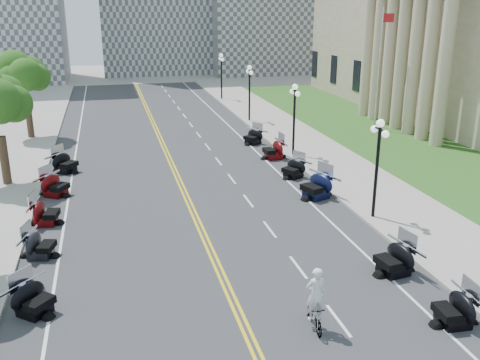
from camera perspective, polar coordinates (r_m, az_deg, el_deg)
ground at (r=21.52m, az=-1.93°, el=-10.26°), size 160.00×160.00×0.00m
road at (r=30.55m, az=-5.89°, el=-1.47°), size 16.00×90.00×0.01m
centerline_yellow_a at (r=30.53m, az=-6.11°, el=-1.47°), size 0.12×90.00×0.00m
centerline_yellow_b at (r=30.56m, az=-5.67°, el=-1.43°), size 0.12×90.00×0.00m
edge_line_north at (r=32.00m, az=5.52°, el=-0.51°), size 0.12×90.00×0.00m
edge_line_south at (r=30.40m, az=-17.91°, el=-2.38°), size 0.12×90.00×0.00m
lane_dash_5 at (r=19.13m, az=10.46°, el=-14.52°), size 0.12×2.00×0.00m
lane_dash_6 at (r=22.32m, az=6.24°, el=-9.22°), size 0.12×2.00×0.00m
lane_dash_7 at (r=25.73m, az=3.19°, el=-5.26°), size 0.12×2.00×0.00m
lane_dash_8 at (r=29.29m, az=0.89°, el=-2.23°), size 0.12×2.00×0.00m
lane_dash_9 at (r=32.96m, az=-0.89°, el=0.14°), size 0.12×2.00×0.00m
lane_dash_10 at (r=36.69m, az=-2.32°, el=2.03°), size 0.12×2.00×0.00m
lane_dash_11 at (r=40.48m, az=-3.48°, el=3.56°), size 0.12×2.00×0.00m
lane_dash_12 at (r=44.30m, az=-4.44°, el=4.84°), size 0.12×2.00×0.00m
lane_dash_13 at (r=48.15m, az=-5.26°, el=5.91°), size 0.12×2.00×0.00m
lane_dash_14 at (r=52.02m, az=-5.95°, el=6.81°), size 0.12×2.00×0.00m
lane_dash_15 at (r=55.91m, az=-6.56°, el=7.60°), size 0.12×2.00×0.00m
lane_dash_16 at (r=59.82m, az=-7.08°, el=8.28°), size 0.12×2.00×0.00m
lane_dash_17 at (r=63.74m, az=-7.54°, el=8.87°), size 0.12×2.00×0.00m
lane_dash_18 at (r=67.66m, az=-7.95°, el=9.40°), size 0.12×2.00×0.00m
lane_dash_19 at (r=71.60m, az=-8.32°, el=9.86°), size 0.12×2.00×0.00m
sidewalk_north at (r=33.52m, az=12.15°, el=0.14°), size 5.00×90.00×0.15m
lawn at (r=43.53m, az=15.92°, el=3.99°), size 9.00×60.00×0.10m
street_lamp_2 at (r=26.86m, az=14.37°, el=1.09°), size 0.50×1.20×4.90m
street_lamp_3 at (r=37.49m, az=5.79°, el=6.38°), size 0.50×1.20×4.90m
street_lamp_4 at (r=48.76m, az=1.01°, el=9.23°), size 0.50×1.20×4.90m
street_lamp_5 at (r=60.31m, az=-1.99°, el=10.97°), size 0.50×1.20×4.90m
flagpole at (r=46.34m, az=14.55°, el=11.18°), size 1.10×0.20×10.00m
tree_4 at (r=45.26m, az=-22.02°, el=9.97°), size 4.80×4.80×9.20m
motorcycle_n_4 at (r=19.67m, az=21.92°, el=-12.52°), size 1.93×1.93×1.29m
motorcycle_n_5 at (r=22.28m, az=16.14°, el=-7.96°), size 2.29×2.29×1.40m
motorcycle_n_7 at (r=29.80m, az=8.16°, el=-0.50°), size 2.84×2.84×1.55m
motorcycle_n_8 at (r=33.20m, az=5.71°, el=1.31°), size 2.49×2.49×1.28m
motorcycle_n_9 at (r=37.18m, az=3.60°, el=3.36°), size 2.17×2.17×1.44m
motorcycle_n_10 at (r=41.08m, az=1.38°, el=4.73°), size 2.55×2.55×1.29m
motorcycle_s_5 at (r=20.17m, az=-21.18°, el=-11.63°), size 2.58×2.58×1.28m
motorcycle_s_6 at (r=24.30m, az=-20.59°, el=-6.38°), size 2.20×2.20×1.25m
motorcycle_s_7 at (r=27.69m, az=-20.08°, el=-3.19°), size 2.22×2.22×1.34m
motorcycle_s_8 at (r=31.58m, az=-19.14°, el=-0.43°), size 2.74×2.74×1.38m
motorcycle_s_9 at (r=35.82m, az=-18.16°, el=1.85°), size 2.83×2.83×1.41m
bicycle at (r=18.36m, az=7.97°, el=-14.19°), size 0.59×1.62×0.95m
cyclist_rider at (r=17.64m, az=8.18°, el=-10.28°), size 0.69×0.45×1.90m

